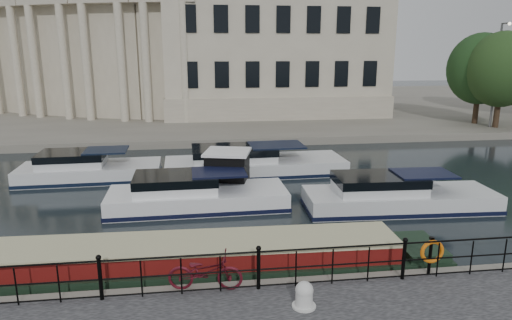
{
  "coord_description": "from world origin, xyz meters",
  "views": [
    {
      "loc": [
        -1.51,
        -13.03,
        6.73
      ],
      "look_at": [
        0.5,
        2.0,
        3.0
      ],
      "focal_mm": 32.0,
      "sensor_mm": 36.0,
      "label": 1
    }
  ],
  "objects_px": {
    "bicycle": "(205,271)",
    "narrowboat": "(188,267)",
    "life_ring_post": "(432,252)",
    "harbour_hut": "(228,175)",
    "mooring_bollard": "(304,295)"
  },
  "relations": [
    {
      "from": "bicycle",
      "to": "harbour_hut",
      "type": "xyz_separation_m",
      "value": [
        1.29,
        9.63,
        -0.11
      ]
    },
    {
      "from": "bicycle",
      "to": "narrowboat",
      "type": "distance_m",
      "value": 1.88
    },
    {
      "from": "life_ring_post",
      "to": "harbour_hut",
      "type": "height_order",
      "value": "harbour_hut"
    },
    {
      "from": "life_ring_post",
      "to": "harbour_hut",
      "type": "bearing_deg",
      "value": 117.02
    },
    {
      "from": "mooring_bollard",
      "to": "harbour_hut",
      "type": "bearing_deg",
      "value": 95.75
    },
    {
      "from": "narrowboat",
      "to": "life_ring_post",
      "type": "bearing_deg",
      "value": -13.09
    },
    {
      "from": "mooring_bollard",
      "to": "harbour_hut",
      "type": "xyz_separation_m",
      "value": [
        -1.08,
        10.78,
        0.09
      ]
    },
    {
      "from": "bicycle",
      "to": "narrowboat",
      "type": "xyz_separation_m",
      "value": [
        -0.49,
        1.68,
        -0.7
      ]
    },
    {
      "from": "bicycle",
      "to": "narrowboat",
      "type": "height_order",
      "value": "bicycle"
    },
    {
      "from": "bicycle",
      "to": "life_ring_post",
      "type": "relative_size",
      "value": 1.74
    },
    {
      "from": "bicycle",
      "to": "life_ring_post",
      "type": "distance_m",
      "value": 6.23
    },
    {
      "from": "bicycle",
      "to": "mooring_bollard",
      "type": "relative_size",
      "value": 2.92
    },
    {
      "from": "life_ring_post",
      "to": "mooring_bollard",
      "type": "bearing_deg",
      "value": -164.24
    },
    {
      "from": "narrowboat",
      "to": "mooring_bollard",
      "type": "bearing_deg",
      "value": -43.27
    },
    {
      "from": "mooring_bollard",
      "to": "narrowboat",
      "type": "relative_size",
      "value": 0.04
    }
  ]
}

